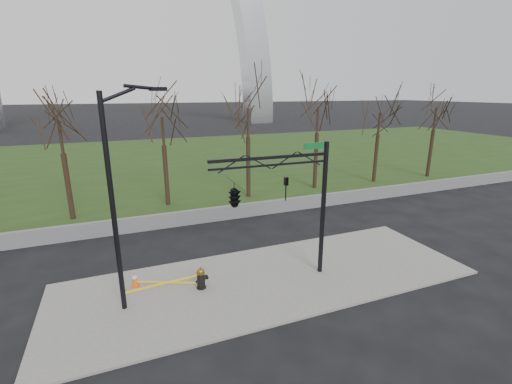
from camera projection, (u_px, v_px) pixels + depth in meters
name	position (u px, v px, depth m)	size (l,w,h in m)	color
ground	(270.00, 280.00, 15.44)	(500.00, 500.00, 0.00)	black
sidewalk	(270.00, 279.00, 15.43)	(18.00, 6.00, 0.10)	slate
grass_strip	(168.00, 160.00, 42.19)	(120.00, 40.00, 0.06)	#233714
guardrail	(219.00, 214.00, 22.45)	(60.00, 0.30, 0.90)	#59595B
tree_row	(209.00, 151.00, 25.27)	(47.04, 4.00, 7.72)	black
fire_hydrant	(201.00, 278.00, 14.52)	(0.60, 0.40, 0.96)	black
traffic_cone	(135.00, 280.00, 14.67)	(0.37, 0.37, 0.61)	#F6530C
street_light	(118.00, 190.00, 12.16)	(2.31, 0.92, 8.21)	black
traffic_signal_mast	(253.00, 193.00, 13.77)	(5.10, 2.49, 6.00)	black
caution_tape	(166.00, 283.00, 14.19)	(3.02, 1.45, 0.48)	yellow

